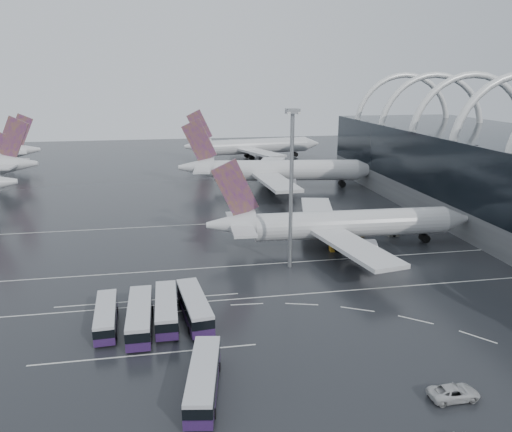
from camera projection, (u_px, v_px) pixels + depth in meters
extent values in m
plane|color=black|center=(298.00, 289.00, 81.47)|extent=(420.00, 420.00, 0.00)
torus|color=white|center=(468.00, 138.00, 131.06)|extent=(33.80, 1.80, 33.80)
torus|color=white|center=(431.00, 130.00, 149.07)|extent=(33.80, 1.80, 33.80)
torus|color=white|center=(402.00, 124.00, 167.07)|extent=(33.80, 1.80, 33.80)
cube|color=silver|center=(302.00, 294.00, 79.57)|extent=(120.00, 0.25, 0.01)
cube|color=silver|center=(282.00, 263.00, 92.84)|extent=(120.00, 0.25, 0.01)
cube|color=silver|center=(255.00, 222.00, 119.37)|extent=(120.00, 0.25, 0.01)
cube|color=silver|center=(145.00, 355.00, 62.20)|extent=(28.00, 0.25, 0.01)
cube|color=silver|center=(149.00, 300.00, 77.37)|extent=(28.00, 0.25, 0.01)
cylinder|color=silver|center=(352.00, 224.00, 100.70)|extent=(39.78, 6.62, 5.51)
cone|color=silver|center=(456.00, 219.00, 103.97)|extent=(5.85, 5.66, 5.51)
cone|color=silver|center=(231.00, 224.00, 96.91)|extent=(9.64, 5.77, 5.51)
cube|color=#541B74|center=(235.00, 189.00, 95.15)|extent=(9.16, 0.83, 11.67)
cube|color=silver|center=(240.00, 224.00, 97.18)|extent=(4.75, 17.20, 0.47)
cube|color=silver|center=(353.00, 246.00, 89.01)|extent=(10.81, 24.54, 0.76)
cube|color=silver|center=(318.00, 212.00, 111.61)|extent=(12.04, 24.63, 0.76)
cylinder|color=gray|center=(361.00, 248.00, 93.05)|extent=(5.31, 3.37, 3.23)
cylinder|color=gray|center=(334.00, 223.00, 109.31)|extent=(5.31, 3.37, 3.23)
cube|color=black|center=(333.00, 242.00, 101.18)|extent=(11.56, 6.39, 2.09)
cylinder|color=silver|center=(286.00, 170.00, 154.00)|extent=(44.59, 12.39, 6.35)
cone|color=silver|center=(367.00, 170.00, 154.96)|extent=(7.38, 7.20, 6.35)
cone|color=silver|center=(196.00, 167.00, 152.65)|extent=(11.72, 7.80, 6.35)
cube|color=#541B74|center=(199.00, 141.00, 150.51)|extent=(10.54, 2.11, 13.46)
cube|color=silver|center=(204.00, 167.00, 152.73)|extent=(7.60, 20.20, 0.55)
cube|color=silver|center=(275.00, 181.00, 140.84)|extent=(9.58, 27.84, 0.88)
cube|color=silver|center=(269.00, 165.00, 167.17)|extent=(16.54, 28.34, 0.88)
cylinder|color=gray|center=(285.00, 185.00, 145.18)|extent=(6.48, 4.52, 3.72)
cylinder|color=gray|center=(280.00, 173.00, 164.14)|extent=(6.48, 4.52, 3.72)
cube|color=black|center=(272.00, 184.00, 155.01)|extent=(13.98, 8.76, 2.41)
cylinder|color=silver|center=(259.00, 146.00, 208.71)|extent=(42.09, 12.30, 6.21)
cone|color=silver|center=(311.00, 144.00, 216.13)|extent=(7.27, 7.09, 6.21)
cone|color=silver|center=(198.00, 146.00, 200.33)|extent=(11.51, 7.73, 6.21)
cube|color=#541B74|center=(200.00, 126.00, 198.52)|extent=(10.30, 2.16, 13.16)
cube|color=silver|center=(203.00, 146.00, 200.99)|extent=(7.62, 19.77, 0.54)
cube|color=silver|center=(260.00, 152.00, 195.35)|extent=(16.40, 27.70, 0.86)
cube|color=silver|center=(240.00, 144.00, 219.76)|extent=(9.11, 27.17, 0.86)
cylinder|color=gray|center=(264.00, 156.00, 200.28)|extent=(6.36, 4.47, 3.64)
cylinder|color=gray|center=(249.00, 149.00, 217.86)|extent=(6.36, 4.47, 3.64)
cube|color=black|center=(249.00, 157.00, 208.54)|extent=(13.72, 8.68, 2.36)
cone|color=silver|center=(20.00, 164.00, 158.10)|extent=(11.42, 6.95, 6.47)
cube|color=#541B74|center=(12.00, 138.00, 155.73)|extent=(10.76, 1.14, 13.70)
cube|color=silver|center=(12.00, 164.00, 157.81)|extent=(5.89, 20.27, 0.56)
cone|color=silver|center=(26.00, 150.00, 191.08)|extent=(11.48, 8.36, 5.99)
cube|color=#541B74|center=(20.00, 130.00, 188.60)|extent=(9.79, 3.06, 12.69)
cube|color=silver|center=(20.00, 150.00, 190.25)|extent=(9.10, 19.15, 0.52)
cube|color=#291542|center=(106.00, 321.00, 68.98)|extent=(3.43, 12.20, 1.02)
cube|color=black|center=(106.00, 314.00, 68.68)|extent=(3.47, 11.96, 1.21)
cube|color=#BCBDC1|center=(105.00, 309.00, 68.46)|extent=(3.43, 12.20, 0.42)
cylinder|color=black|center=(116.00, 336.00, 65.77)|extent=(0.38, 0.95, 0.93)
cylinder|color=black|center=(95.00, 338.00, 65.18)|extent=(0.38, 0.95, 0.93)
cylinder|color=black|center=(117.00, 310.00, 72.99)|extent=(0.38, 0.95, 0.93)
cylinder|color=black|center=(99.00, 312.00, 72.39)|extent=(0.38, 0.95, 0.93)
cube|color=#291542|center=(140.00, 322.00, 68.47)|extent=(3.16, 13.83, 1.17)
cube|color=black|center=(140.00, 314.00, 68.13)|extent=(3.22, 13.56, 1.38)
cube|color=#BCBDC1|center=(139.00, 307.00, 67.88)|extent=(3.16, 13.83, 0.48)
cylinder|color=black|center=(151.00, 340.00, 64.66)|extent=(0.38, 1.06, 1.06)
cylinder|color=black|center=(127.00, 342.00, 64.14)|extent=(0.38, 1.06, 1.06)
cylinder|color=black|center=(152.00, 310.00, 73.03)|extent=(0.38, 1.06, 1.06)
cylinder|color=black|center=(131.00, 311.00, 72.51)|extent=(0.38, 1.06, 1.06)
cube|color=#291542|center=(167.00, 314.00, 70.83)|extent=(2.97, 13.27, 1.12)
cube|color=black|center=(166.00, 306.00, 70.50)|extent=(3.03, 13.01, 1.33)
cube|color=#BCBDC1|center=(166.00, 301.00, 70.26)|extent=(2.97, 13.27, 0.46)
cylinder|color=black|center=(178.00, 330.00, 67.16)|extent=(0.36, 1.02, 1.02)
cylinder|color=black|center=(156.00, 332.00, 66.67)|extent=(0.36, 1.02, 1.02)
cylinder|color=black|center=(176.00, 303.00, 75.21)|extent=(0.36, 1.02, 1.02)
cylinder|color=black|center=(157.00, 305.00, 74.72)|extent=(0.36, 1.02, 1.02)
cube|color=#291542|center=(195.00, 312.00, 71.45)|extent=(4.65, 13.96, 1.16)
cube|color=black|center=(194.00, 304.00, 71.11)|extent=(4.68, 13.70, 1.37)
cube|color=#BCBDC1|center=(194.00, 298.00, 70.86)|extent=(4.65, 13.96, 0.47)
cylinder|color=black|center=(211.00, 327.00, 67.94)|extent=(0.49, 1.09, 1.05)
cylinder|color=black|center=(190.00, 330.00, 67.12)|extent=(0.49, 1.09, 1.05)
cylinder|color=black|center=(199.00, 301.00, 76.02)|extent=(0.49, 1.09, 1.05)
cylinder|color=black|center=(180.00, 303.00, 75.19)|extent=(0.49, 1.09, 1.05)
cube|color=#291542|center=(204.00, 386.00, 54.48)|extent=(5.06, 13.52, 1.12)
cube|color=black|center=(203.00, 376.00, 54.15)|extent=(5.08, 13.27, 1.32)
cube|color=#BCBDC1|center=(203.00, 369.00, 53.91)|extent=(5.06, 13.52, 0.46)
cylinder|color=black|center=(214.00, 414.00, 50.54)|extent=(0.52, 1.06, 1.02)
cylinder|color=black|center=(186.00, 414.00, 50.50)|extent=(0.52, 1.06, 1.02)
cylinder|color=black|center=(219.00, 367.00, 58.68)|extent=(0.52, 1.06, 1.02)
cylinder|color=black|center=(195.00, 367.00, 58.64)|extent=(0.52, 1.06, 1.02)
imported|color=silver|center=(454.00, 393.00, 53.51)|extent=(5.55, 2.58, 1.54)
cylinder|color=gray|center=(291.00, 193.00, 87.29)|extent=(0.69, 0.69, 27.63)
cube|color=gray|center=(293.00, 111.00, 83.49)|extent=(2.17, 2.17, 0.79)
cube|color=white|center=(293.00, 113.00, 83.57)|extent=(1.97, 1.97, 0.39)
cube|color=#BA8318|center=(359.00, 234.00, 108.15)|extent=(2.23, 1.32, 1.21)
cube|color=#BA8318|center=(335.00, 248.00, 99.09)|extent=(2.30, 1.36, 1.26)
cube|color=slate|center=(393.00, 233.00, 108.48)|extent=(2.41, 1.42, 1.31)
cube|color=#BA8318|center=(316.00, 223.00, 116.27)|extent=(1.92, 1.14, 1.05)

